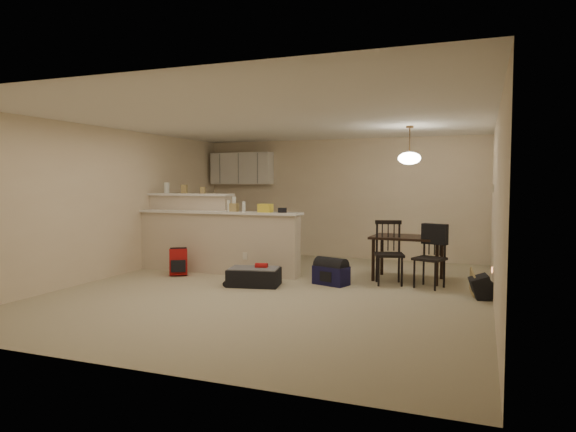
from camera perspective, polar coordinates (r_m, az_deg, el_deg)
The scene contains 23 objects.
room at distance 7.58m, azimuth -1.18°, elevation 1.16°, with size 7.00×7.02×2.50m.
breakfast_bar at distance 9.28m, azimuth -8.98°, elevation -2.37°, with size 3.08×0.58×1.39m.
upper_cabinets at distance 11.51m, azimuth -5.15°, elevation 5.28°, with size 1.40×0.34×0.70m, color white.
kitchen_counter at distance 11.36m, azimuth -4.48°, elevation -2.02°, with size 1.80×0.60×0.90m, color white.
thermostat at distance 8.57m, azimuth 21.84°, elevation 2.87°, with size 0.02×0.12×0.12m, color beige.
jar at distance 9.84m, azimuth -13.33°, elevation 3.06°, with size 0.10×0.10×0.20m, color silver.
cereal_box at distance 9.63m, azimuth -11.45°, elevation 2.96°, with size 0.10×0.07×0.16m, color tan.
small_box at distance 9.43m, azimuth -9.46°, elevation 2.84°, with size 0.08×0.06×0.12m, color tan.
bottle_a at distance 8.89m, azimuth -6.03°, elevation 1.34°, with size 0.07×0.07×0.26m, color silver.
bottle_b at distance 8.81m, azimuth -4.94°, elevation 1.06°, with size 0.06×0.06×0.18m, color silver.
bag_lump at distance 8.64m, azimuth -2.52°, elevation 0.88°, with size 0.22×0.18×0.14m, color tan.
pouch at distance 8.53m, azimuth -0.63°, elevation 0.65°, with size 0.12×0.10×0.08m, color tan.
extra_item_x at distance 8.94m, azimuth -6.57°, elevation 1.14°, with size 0.06×0.06×0.20m, color silver.
extra_item_y at distance 8.89m, azimuth -6.01°, elevation 0.96°, with size 0.14×0.10×0.14m, color tan.
dining_table at distance 8.57m, azimuth 13.20°, elevation -2.78°, with size 1.18×0.82×0.72m.
pendant_lamp at distance 8.52m, azimuth 13.34°, elevation 6.33°, with size 0.36×0.36×0.62m.
dining_chair_near at distance 8.17m, azimuth 11.18°, elevation -4.03°, with size 0.43×0.41×0.99m, color black, non-canonical shape.
dining_chair_far at distance 8.04m, azimuth 15.45°, elevation -4.40°, with size 0.41×0.39×0.94m, color black, non-canonical shape.
suitcase at distance 7.99m, azimuth -3.79°, elevation -6.79°, with size 0.78×0.50×0.26m, color black.
red_backpack at distance 9.02m, azimuth -12.08°, elevation -5.06°, with size 0.30×0.19×0.45m, color #AA1313.
navy_duffel at distance 8.07m, azimuth 4.81°, elevation -6.59°, with size 0.53×0.29×0.29m, color #131239.
black_daypack at distance 7.59m, azimuth 20.70°, elevation -7.43°, with size 0.35×0.24×0.31m, color black.
cardboard_sheet at distance 7.76m, azimuth 19.82°, elevation -7.07°, with size 0.43×0.02×0.33m, color tan.
Camera 1 is at (2.85, -7.02, 1.60)m, focal length 32.00 mm.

